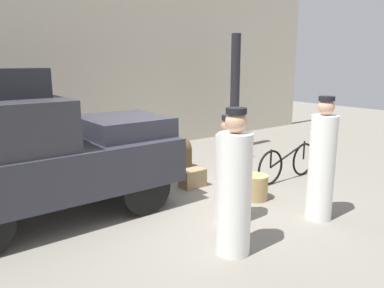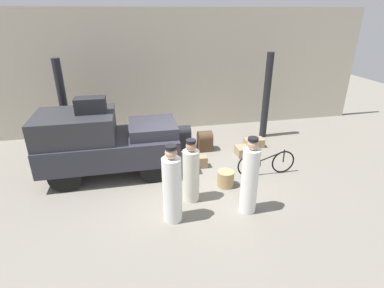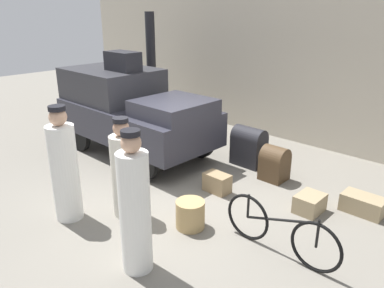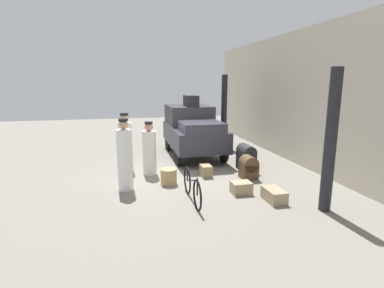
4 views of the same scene
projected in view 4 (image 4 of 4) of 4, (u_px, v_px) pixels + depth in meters
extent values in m
plane|color=gray|center=(184.00, 173.00, 9.37)|extent=(30.00, 30.00, 0.00)
cube|color=beige|center=(306.00, 99.00, 9.81)|extent=(16.00, 0.15, 4.50)
cylinder|color=black|center=(224.00, 111.00, 12.91)|extent=(0.25, 0.25, 3.09)
cylinder|color=black|center=(330.00, 142.00, 6.33)|extent=(0.25, 0.25, 3.09)
cylinder|color=black|center=(223.00, 151.00, 10.48)|extent=(0.84, 0.12, 0.84)
cylinder|color=black|center=(178.00, 153.00, 10.12)|extent=(0.84, 0.12, 0.84)
cylinder|color=black|center=(206.00, 139.00, 12.71)|extent=(0.84, 0.12, 0.84)
cylinder|color=black|center=(168.00, 140.00, 12.35)|extent=(0.84, 0.12, 0.84)
cube|color=#2D2D38|center=(193.00, 136.00, 11.34)|extent=(3.77, 1.79, 0.71)
cube|color=#2D2D33|center=(188.00, 114.00, 12.01)|extent=(2.07, 1.65, 0.72)
cube|color=#2D2D38|center=(202.00, 127.00, 10.07)|extent=(1.32, 1.40, 0.32)
torus|color=black|center=(197.00, 195.00, 6.56)|extent=(0.70, 0.04, 0.70)
torus|color=black|center=(187.00, 180.00, 7.55)|extent=(0.70, 0.04, 0.70)
cylinder|color=black|center=(192.00, 180.00, 7.02)|extent=(1.06, 0.04, 0.38)
cylinder|color=black|center=(187.00, 173.00, 7.52)|extent=(0.04, 0.04, 0.36)
cylinder|color=black|center=(197.00, 187.00, 6.52)|extent=(0.04, 0.04, 0.39)
cylinder|color=tan|center=(169.00, 177.00, 8.27)|extent=(0.45, 0.45, 0.44)
cylinder|color=white|center=(126.00, 147.00, 9.45)|extent=(0.43, 0.43, 1.54)
sphere|color=tan|center=(124.00, 119.00, 9.27)|extent=(0.26, 0.26, 0.26)
cylinder|color=black|center=(124.00, 114.00, 9.24)|extent=(0.25, 0.25, 0.07)
cylinder|color=silver|center=(149.00, 153.00, 9.08)|extent=(0.41, 0.41, 1.34)
sphere|color=tan|center=(149.00, 127.00, 8.92)|extent=(0.25, 0.25, 0.25)
cylinder|color=black|center=(149.00, 123.00, 8.89)|extent=(0.24, 0.24, 0.07)
cylinder|color=white|center=(125.00, 160.00, 7.74)|extent=(0.39, 0.39, 1.60)
sphere|color=tan|center=(123.00, 125.00, 7.55)|extent=(0.24, 0.24, 0.24)
cylinder|color=black|center=(123.00, 120.00, 7.52)|extent=(0.23, 0.23, 0.07)
cube|color=#937A56|center=(206.00, 171.00, 8.99)|extent=(0.48, 0.30, 0.35)
cube|color=#4C3823|center=(249.00, 171.00, 8.78)|extent=(0.47, 0.45, 0.46)
cylinder|color=#4C3823|center=(249.00, 163.00, 8.73)|extent=(0.47, 0.45, 0.45)
cube|color=#9E8966|center=(241.00, 188.00, 7.60)|extent=(0.39, 0.49, 0.30)
cube|color=#9E8966|center=(274.00, 195.00, 7.10)|extent=(0.66, 0.39, 0.30)
cube|color=#232328|center=(246.00, 161.00, 9.58)|extent=(0.69, 0.43, 0.62)
cylinder|color=#232328|center=(246.00, 151.00, 9.52)|extent=(0.69, 0.43, 0.43)
cube|color=#232328|center=(191.00, 101.00, 11.44)|extent=(0.80, 0.46, 0.42)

